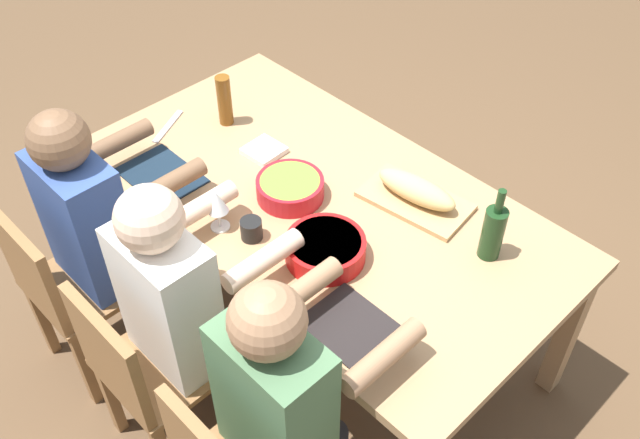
% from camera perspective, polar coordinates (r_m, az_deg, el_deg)
% --- Properties ---
extents(ground_plane, '(8.00, 8.00, 0.00)m').
position_cam_1_polar(ground_plane, '(3.19, -0.00, -8.17)').
color(ground_plane, brown).
extents(dining_table, '(1.88, 1.02, 0.74)m').
position_cam_1_polar(dining_table, '(2.70, -0.00, 0.54)').
color(dining_table, '#A87F56').
rests_on(dining_table, ground_plane).
extents(chair_far_right, '(0.40, 0.40, 0.85)m').
position_cam_1_polar(chair_far_right, '(2.85, -19.72, -5.03)').
color(chair_far_right, olive).
rests_on(chair_far_right, ground_plane).
extents(diner_far_right, '(0.41, 0.53, 1.20)m').
position_cam_1_polar(diner_far_right, '(2.74, -17.53, -0.13)').
color(diner_far_right, '#2D2D38').
rests_on(diner_far_right, ground_plane).
extents(diner_far_left, '(0.41, 0.53, 1.20)m').
position_cam_1_polar(diner_far_left, '(2.15, -2.84, -14.07)').
color(diner_far_left, '#2D2D38').
rests_on(diner_far_left, ground_plane).
extents(chair_far_center, '(0.40, 0.40, 0.85)m').
position_cam_1_polar(chair_far_center, '(2.53, -13.92, -11.58)').
color(chair_far_center, olive).
rests_on(chair_far_center, ground_plane).
extents(diner_far_center, '(0.41, 0.53, 1.20)m').
position_cam_1_polar(diner_far_center, '(2.41, -11.19, -6.30)').
color(diner_far_center, '#2D2D38').
rests_on(diner_far_center, ground_plane).
extents(serving_bowl_pasta, '(0.28, 0.28, 0.08)m').
position_cam_1_polar(serving_bowl_pasta, '(2.40, 0.43, -2.29)').
color(serving_bowl_pasta, red).
rests_on(serving_bowl_pasta, dining_table).
extents(serving_bowl_salad, '(0.25, 0.25, 0.08)m').
position_cam_1_polar(serving_bowl_salad, '(2.63, -2.42, 2.62)').
color(serving_bowl_salad, '#B21923').
rests_on(serving_bowl_salad, dining_table).
extents(cutting_board, '(0.43, 0.27, 0.02)m').
position_cam_1_polar(cutting_board, '(2.64, 7.66, 1.51)').
color(cutting_board, tan).
rests_on(cutting_board, dining_table).
extents(bread_loaf, '(0.33, 0.15, 0.09)m').
position_cam_1_polar(bread_loaf, '(2.61, 7.77, 2.41)').
color(bread_loaf, tan).
rests_on(bread_loaf, cutting_board).
extents(wine_bottle, '(0.08, 0.08, 0.29)m').
position_cam_1_polar(wine_bottle, '(2.43, 13.73, -0.95)').
color(wine_bottle, '#193819').
rests_on(wine_bottle, dining_table).
extents(beer_bottle, '(0.06, 0.06, 0.22)m').
position_cam_1_polar(beer_bottle, '(2.98, -7.69, 9.47)').
color(beer_bottle, brown).
rests_on(beer_bottle, dining_table).
extents(wine_glass, '(0.08, 0.08, 0.17)m').
position_cam_1_polar(wine_glass, '(2.48, -8.26, 1.31)').
color(wine_glass, silver).
rests_on(wine_glass, dining_table).
extents(placemat_far_right, '(0.32, 0.23, 0.01)m').
position_cam_1_polar(placemat_far_right, '(2.81, -12.63, 3.49)').
color(placemat_far_right, '#142333').
rests_on(placemat_far_right, dining_table).
extents(placemat_far_left, '(0.32, 0.23, 0.01)m').
position_cam_1_polar(placemat_far_left, '(2.23, 2.88, -8.90)').
color(placemat_far_left, black).
rests_on(placemat_far_left, dining_table).
extents(cup_far_center, '(0.08, 0.08, 0.08)m').
position_cam_1_polar(cup_far_center, '(2.48, -5.54, -0.79)').
color(cup_far_center, black).
rests_on(cup_far_center, dining_table).
extents(carving_knife, '(0.13, 0.22, 0.01)m').
position_cam_1_polar(carving_knife, '(3.05, -12.11, 7.33)').
color(carving_knife, silver).
rests_on(carving_knife, dining_table).
extents(napkin_stack, '(0.15, 0.15, 0.02)m').
position_cam_1_polar(napkin_stack, '(2.85, -4.52, 5.54)').
color(napkin_stack, white).
rests_on(napkin_stack, dining_table).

